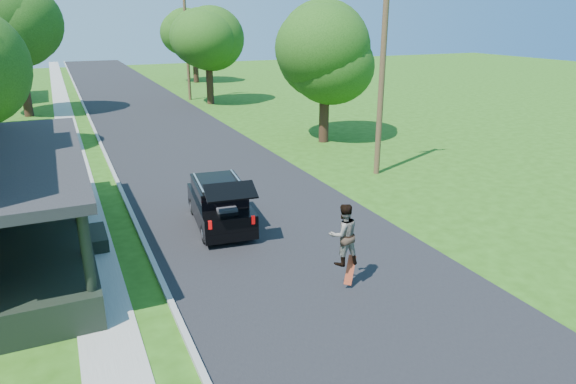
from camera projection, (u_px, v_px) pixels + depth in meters
name	position (u px, v px, depth m)	size (l,w,h in m)	color
ground	(344.00, 299.00, 12.94)	(140.00, 140.00, 0.00)	#254E0F
street	(173.00, 137.00, 30.18)	(8.00, 120.00, 0.02)	black
curb	(100.00, 144.00, 28.61)	(0.15, 120.00, 0.12)	gray
sidewalk	(70.00, 147.00, 28.01)	(1.30, 120.00, 0.03)	gray
black_suv	(220.00, 204.00, 17.29)	(2.09, 4.46, 2.01)	black
skateboarder	(344.00, 234.00, 13.06)	(0.83, 0.66, 1.65)	black
skateboard	(350.00, 271.00, 13.38)	(0.47, 0.31, 0.76)	#9F2C0D
tree_left_far	(13.00, 22.00, 34.52)	(6.95, 6.95, 9.84)	black
tree_right_near	(324.00, 52.00, 27.58)	(6.74, 6.43, 7.66)	black
tree_right_mid	(207.00, 33.00, 40.03)	(7.05, 7.19, 8.70)	black
tree_right_far	(193.00, 31.00, 53.53)	(6.33, 6.54, 8.11)	black
utility_pole_near	(382.00, 68.00, 21.77)	(1.58, 0.27, 9.09)	#463120
utility_pole_far	(187.00, 40.00, 42.24)	(1.55, 0.41, 9.58)	#463120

